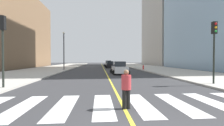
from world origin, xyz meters
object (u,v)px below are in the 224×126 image
Objects in this scene: traffic_light_near_corner at (214,40)px; fire_hydrant at (143,67)px; street_lamp at (64,47)px; car_black_second at (110,65)px; pedestrian_crossing at (126,87)px; car_white_nearest at (119,68)px; traffic_light_far_corner at (3,37)px; car_gray_third at (108,64)px.

traffic_light_near_corner is 18.91m from fire_hydrant.
street_lamp is at bearing -49.23° from traffic_light_near_corner.
car_black_second reaches higher than pedestrian_crossing.
fire_hydrant is at bearing -88.20° from traffic_light_near_corner.
car_black_second is 10.70m from fire_hydrant.
traffic_light_near_corner is at bearing -49.23° from street_lamp.
car_white_nearest is 0.83× the size of traffic_light_near_corner.
traffic_light_far_corner is at bearing 71.37° from car_black_second.
car_white_nearest is at bearing -126.36° from fire_hydrant.
car_white_nearest is at bearing -58.65° from traffic_light_near_corner.
car_black_second is at bearing 71.07° from traffic_light_far_corner.
pedestrian_crossing is at bearing -107.69° from fire_hydrant.
traffic_light_far_corner reaches higher than car_gray_third.
car_gray_third is 0.84× the size of traffic_light_near_corner.
car_white_nearest is 13.42m from street_lamp.
car_gray_third is 4.80× the size of fire_hydrant.
car_white_nearest is 12.77m from traffic_light_near_corner.
street_lamp is (-8.06, 24.44, 3.60)m from pedestrian_crossing.
fire_hydrant is (6.10, -16.57, -0.30)m from car_gray_third.
car_black_second is 4.41× the size of fire_hydrant.
traffic_light_near_corner reaches higher than car_gray_third.
street_lamp reaches higher than traffic_light_far_corner.
car_black_second is 0.77× the size of traffic_light_far_corner.
street_lamp is at bearing 92.47° from pedestrian_crossing.
pedestrian_crossing is at bearing 33.52° from traffic_light_near_corner.
traffic_light_near_corner is at bearing 1.48° from traffic_light_far_corner.
traffic_light_near_corner reaches higher than car_white_nearest.
car_gray_third is 0.84× the size of traffic_light_far_corner.
street_lamp is (-16.34, 18.96, 0.82)m from traffic_light_near_corner.
car_gray_third reaches higher than fire_hydrant.
street_lamp is at bearing 41.57° from car_black_second.
traffic_light_far_corner is at bearing 131.86° from pedestrian_crossing.
traffic_light_far_corner reaches higher than car_white_nearest.
street_lamp reaches higher than traffic_light_near_corner.
car_gray_third is at bearing -91.28° from car_white_nearest.
pedestrian_crossing is (-8.28, -5.48, -2.78)m from traffic_light_near_corner.
pedestrian_crossing is at bearing 85.59° from car_gray_third.
traffic_light_far_corner is 24.88m from fire_hydrant.
traffic_light_far_corner reaches higher than pedestrian_crossing.
car_black_second is at bearing -90.86° from car_white_nearest.
car_white_nearest is 24.57m from car_gray_third.
traffic_light_far_corner is (-16.27, -0.42, -0.01)m from traffic_light_near_corner.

